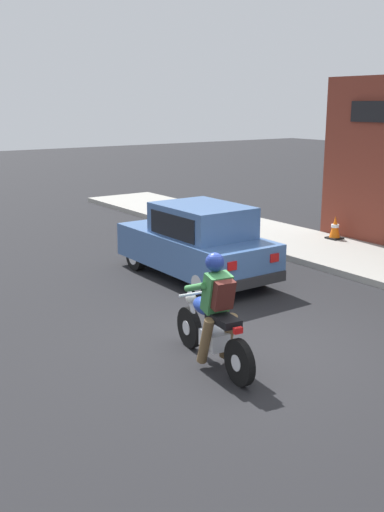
% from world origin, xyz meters
% --- Properties ---
extents(ground_plane, '(80.00, 80.00, 0.00)m').
position_xyz_m(ground_plane, '(0.00, 0.00, 0.00)').
color(ground_plane, black).
extents(sidewalk_curb, '(2.60, 22.00, 0.14)m').
position_xyz_m(sidewalk_curb, '(5.42, 3.00, 0.07)').
color(sidewalk_curb, '#9E9B93').
rests_on(sidewalk_curb, ground).
extents(motorcycle_with_rider, '(0.63, 2.02, 1.62)m').
position_xyz_m(motorcycle_with_rider, '(-0.72, -0.13, 0.68)').
color(motorcycle_with_rider, black).
rests_on(motorcycle_with_rider, ground).
extents(car_hatchback, '(1.64, 3.78, 1.57)m').
position_xyz_m(car_hatchback, '(1.59, 3.49, 0.77)').
color(car_hatchback, black).
rests_on(car_hatchback, ground).
extents(traffic_cone, '(0.36, 0.36, 0.60)m').
position_xyz_m(traffic_cone, '(6.32, 3.97, 0.43)').
color(traffic_cone, black).
rests_on(traffic_cone, sidewalk_curb).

